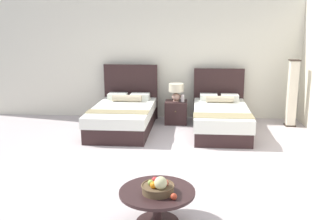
{
  "coord_description": "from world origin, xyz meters",
  "views": [
    {
      "loc": [
        0.38,
        -5.67,
        2.27
      ],
      "look_at": [
        0.01,
        0.57,
        0.78
      ],
      "focal_mm": 39.82,
      "sensor_mm": 36.0,
      "label": 1
    }
  ],
  "objects_px": {
    "table_lamp": "(176,90)",
    "coffee_table": "(157,199)",
    "bed_near_corner": "(221,117)",
    "fruit_bowl": "(158,187)",
    "loose_apple": "(174,196)",
    "nightstand": "(176,112)",
    "floor_lamp_corner": "(292,93)",
    "vase": "(183,98)",
    "bed_near_window": "(124,116)"
  },
  "relations": [
    {
      "from": "floor_lamp_corner",
      "to": "bed_near_corner",
      "type": "bearing_deg",
      "value": -161.88
    },
    {
      "from": "coffee_table",
      "to": "loose_apple",
      "type": "distance_m",
      "value": 0.32
    },
    {
      "from": "table_lamp",
      "to": "coffee_table",
      "type": "distance_m",
      "value": 4.42
    },
    {
      "from": "bed_near_corner",
      "to": "floor_lamp_corner",
      "type": "height_order",
      "value": "floor_lamp_corner"
    },
    {
      "from": "bed_near_corner",
      "to": "nightstand",
      "type": "xyz_separation_m",
      "value": [
        -0.96,
        0.6,
        -0.05
      ]
    },
    {
      "from": "bed_near_window",
      "to": "bed_near_corner",
      "type": "xyz_separation_m",
      "value": [
        2.07,
        -0.01,
        -0.0
      ]
    },
    {
      "from": "loose_apple",
      "to": "coffee_table",
      "type": "bearing_deg",
      "value": 133.15
    },
    {
      "from": "bed_near_window",
      "to": "loose_apple",
      "type": "relative_size",
      "value": 29.66
    },
    {
      "from": "nightstand",
      "to": "floor_lamp_corner",
      "type": "distance_m",
      "value": 2.6
    },
    {
      "from": "nightstand",
      "to": "table_lamp",
      "type": "xyz_separation_m",
      "value": [
        0.0,
        0.02,
        0.51
      ]
    },
    {
      "from": "nightstand",
      "to": "fruit_bowl",
      "type": "relative_size",
      "value": 1.36
    },
    {
      "from": "bed_near_window",
      "to": "fruit_bowl",
      "type": "relative_size",
      "value": 5.74
    },
    {
      "from": "nightstand",
      "to": "loose_apple",
      "type": "height_order",
      "value": "nightstand"
    },
    {
      "from": "vase",
      "to": "nightstand",
      "type": "bearing_deg",
      "value": 165.02
    },
    {
      "from": "bed_near_window",
      "to": "coffee_table",
      "type": "xyz_separation_m",
      "value": [
        1.06,
        -3.78,
        0.0
      ]
    },
    {
      "from": "bed_near_window",
      "to": "table_lamp",
      "type": "bearing_deg",
      "value": 29.04
    },
    {
      "from": "vase",
      "to": "loose_apple",
      "type": "bearing_deg",
      "value": -89.95
    },
    {
      "from": "bed_near_window",
      "to": "fruit_bowl",
      "type": "xyz_separation_m",
      "value": [
        1.08,
        -3.85,
        0.18
      ]
    },
    {
      "from": "bed_near_corner",
      "to": "fruit_bowl",
      "type": "distance_m",
      "value": 3.97
    },
    {
      "from": "bed_near_corner",
      "to": "loose_apple",
      "type": "xyz_separation_m",
      "value": [
        -0.81,
        -3.99,
        0.14
      ]
    },
    {
      "from": "table_lamp",
      "to": "loose_apple",
      "type": "xyz_separation_m",
      "value": [
        0.15,
        -4.61,
        -0.32
      ]
    },
    {
      "from": "bed_near_window",
      "to": "table_lamp",
      "type": "distance_m",
      "value": 1.34
    },
    {
      "from": "floor_lamp_corner",
      "to": "vase",
      "type": "bearing_deg",
      "value": 179.09
    },
    {
      "from": "bed_near_window",
      "to": "floor_lamp_corner",
      "type": "distance_m",
      "value": 3.71
    },
    {
      "from": "bed_near_corner",
      "to": "vase",
      "type": "relative_size",
      "value": 12.58
    },
    {
      "from": "coffee_table",
      "to": "floor_lamp_corner",
      "type": "xyz_separation_m",
      "value": [
        2.59,
        4.3,
        0.43
      ]
    },
    {
      "from": "bed_near_corner",
      "to": "vase",
      "type": "distance_m",
      "value": 1.03
    },
    {
      "from": "fruit_bowl",
      "to": "floor_lamp_corner",
      "type": "bearing_deg",
      "value": 59.42
    },
    {
      "from": "table_lamp",
      "to": "vase",
      "type": "height_order",
      "value": "table_lamp"
    },
    {
      "from": "bed_near_corner",
      "to": "loose_apple",
      "type": "bearing_deg",
      "value": -101.48
    },
    {
      "from": "bed_near_window",
      "to": "coffee_table",
      "type": "distance_m",
      "value": 3.93
    },
    {
      "from": "loose_apple",
      "to": "floor_lamp_corner",
      "type": "height_order",
      "value": "floor_lamp_corner"
    },
    {
      "from": "coffee_table",
      "to": "bed_near_window",
      "type": "bearing_deg",
      "value": 105.63
    },
    {
      "from": "vase",
      "to": "loose_apple",
      "type": "xyz_separation_m",
      "value": [
        0.0,
        -4.55,
        -0.15
      ]
    },
    {
      "from": "loose_apple",
      "to": "bed_near_window",
      "type": "bearing_deg",
      "value": 107.45
    },
    {
      "from": "bed_near_window",
      "to": "bed_near_corner",
      "type": "relative_size",
      "value": 1.0
    },
    {
      "from": "table_lamp",
      "to": "coffee_table",
      "type": "bearing_deg",
      "value": -90.57
    },
    {
      "from": "bed_near_corner",
      "to": "floor_lamp_corner",
      "type": "distance_m",
      "value": 1.73
    },
    {
      "from": "table_lamp",
      "to": "coffee_table",
      "type": "xyz_separation_m",
      "value": [
        -0.04,
        -4.4,
        -0.46
      ]
    },
    {
      "from": "vase",
      "to": "coffee_table",
      "type": "bearing_deg",
      "value": -92.55
    },
    {
      "from": "loose_apple",
      "to": "bed_near_corner",
      "type": "bearing_deg",
      "value": 78.52
    },
    {
      "from": "fruit_bowl",
      "to": "floor_lamp_corner",
      "type": "distance_m",
      "value": 5.07
    },
    {
      "from": "bed_near_window",
      "to": "loose_apple",
      "type": "distance_m",
      "value": 4.19
    },
    {
      "from": "bed_near_corner",
      "to": "nightstand",
      "type": "height_order",
      "value": "bed_near_corner"
    },
    {
      "from": "nightstand",
      "to": "coffee_table",
      "type": "bearing_deg",
      "value": -90.57
    },
    {
      "from": "coffee_table",
      "to": "fruit_bowl",
      "type": "distance_m",
      "value": 0.19
    },
    {
      "from": "vase",
      "to": "coffee_table",
      "type": "height_order",
      "value": "vase"
    },
    {
      "from": "vase",
      "to": "coffee_table",
      "type": "xyz_separation_m",
      "value": [
        -0.19,
        -4.34,
        -0.29
      ]
    },
    {
      "from": "loose_apple",
      "to": "table_lamp",
      "type": "bearing_deg",
      "value": 91.91
    },
    {
      "from": "loose_apple",
      "to": "floor_lamp_corner",
      "type": "xyz_separation_m",
      "value": [
        2.4,
        4.51,
        0.29
      ]
    }
  ]
}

